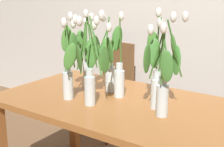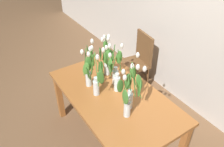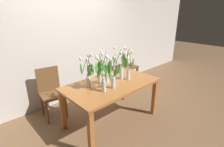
{
  "view_description": "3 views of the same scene",
  "coord_description": "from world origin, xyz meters",
  "px_view_note": "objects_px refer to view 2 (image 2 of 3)",
  "views": [
    {
      "loc": [
        1.03,
        -1.59,
        1.42
      ],
      "look_at": [
        -0.0,
        -0.08,
        0.94
      ],
      "focal_mm": 50.08,
      "sensor_mm": 36.0,
      "label": 1
    },
    {
      "loc": [
        1.6,
        -1.09,
        2.42
      ],
      "look_at": [
        -0.09,
        0.03,
        0.96
      ],
      "focal_mm": 37.04,
      "sensor_mm": 36.0,
      "label": 2
    },
    {
      "loc": [
        -1.81,
        -1.96,
        1.9
      ],
      "look_at": [
        -0.05,
        -0.07,
        0.95
      ],
      "focal_mm": 27.58,
      "sensor_mm": 36.0,
      "label": 3
    }
  ],
  "objects_px": {
    "tulip_vase_0": "(132,92)",
    "tulip_vase_2": "(106,59)",
    "tulip_vase_1": "(89,70)",
    "tulip_vase_3": "(116,76)",
    "tulip_vase_4": "(128,97)",
    "tulip_vase_5": "(95,77)",
    "dining_chair": "(138,59)",
    "tulip_vase_6": "(113,71)",
    "dining_table": "(114,101)"
  },
  "relations": [
    {
      "from": "tulip_vase_0",
      "to": "tulip_vase_4",
      "type": "relative_size",
      "value": 1.02
    },
    {
      "from": "tulip_vase_1",
      "to": "tulip_vase_3",
      "type": "xyz_separation_m",
      "value": [
        0.24,
        0.21,
        -0.02
      ]
    },
    {
      "from": "tulip_vase_0",
      "to": "dining_chair",
      "type": "distance_m",
      "value": 1.35
    },
    {
      "from": "tulip_vase_4",
      "to": "tulip_vase_3",
      "type": "bearing_deg",
      "value": 161.78
    },
    {
      "from": "tulip_vase_6",
      "to": "dining_chair",
      "type": "bearing_deg",
      "value": 122.99
    },
    {
      "from": "dining_table",
      "to": "tulip_vase_1",
      "type": "relative_size",
      "value": 2.89
    },
    {
      "from": "tulip_vase_5",
      "to": "tulip_vase_6",
      "type": "bearing_deg",
      "value": 99.98
    },
    {
      "from": "dining_table",
      "to": "tulip_vase_2",
      "type": "relative_size",
      "value": 2.83
    },
    {
      "from": "tulip_vase_0",
      "to": "tulip_vase_1",
      "type": "bearing_deg",
      "value": -162.3
    },
    {
      "from": "tulip_vase_4",
      "to": "dining_chair",
      "type": "distance_m",
      "value": 1.47
    },
    {
      "from": "tulip_vase_1",
      "to": "dining_chair",
      "type": "xyz_separation_m",
      "value": [
        -0.39,
        1.05,
        -0.43
      ]
    },
    {
      "from": "tulip_vase_4",
      "to": "tulip_vase_6",
      "type": "distance_m",
      "value": 0.51
    },
    {
      "from": "tulip_vase_0",
      "to": "tulip_vase_6",
      "type": "relative_size",
      "value": 1.06
    },
    {
      "from": "tulip_vase_5",
      "to": "dining_chair",
      "type": "height_order",
      "value": "tulip_vase_5"
    },
    {
      "from": "dining_table",
      "to": "tulip_vase_1",
      "type": "bearing_deg",
      "value": -154.86
    },
    {
      "from": "tulip_vase_0",
      "to": "dining_chair",
      "type": "relative_size",
      "value": 0.63
    },
    {
      "from": "tulip_vase_1",
      "to": "tulip_vase_3",
      "type": "height_order",
      "value": "same"
    },
    {
      "from": "tulip_vase_5",
      "to": "dining_chair",
      "type": "bearing_deg",
      "value": 118.19
    },
    {
      "from": "dining_table",
      "to": "tulip_vase_3",
      "type": "bearing_deg",
      "value": 132.01
    },
    {
      "from": "dining_table",
      "to": "tulip_vase_4",
      "type": "distance_m",
      "value": 0.46
    },
    {
      "from": "tulip_vase_3",
      "to": "tulip_vase_6",
      "type": "xyz_separation_m",
      "value": [
        -0.11,
        0.03,
        -0.01
      ]
    },
    {
      "from": "tulip_vase_3",
      "to": "dining_chair",
      "type": "relative_size",
      "value": 0.6
    },
    {
      "from": "tulip_vase_0",
      "to": "tulip_vase_2",
      "type": "xyz_separation_m",
      "value": [
        -0.62,
        0.1,
        0.02
      ]
    },
    {
      "from": "dining_table",
      "to": "tulip_vase_1",
      "type": "height_order",
      "value": "tulip_vase_1"
    },
    {
      "from": "tulip_vase_5",
      "to": "tulip_vase_3",
      "type": "bearing_deg",
      "value": 74.91
    },
    {
      "from": "dining_table",
      "to": "tulip_vase_6",
      "type": "xyz_separation_m",
      "value": [
        -0.17,
        0.1,
        0.27
      ]
    },
    {
      "from": "dining_chair",
      "to": "tulip_vase_0",
      "type": "bearing_deg",
      "value": -42.65
    },
    {
      "from": "tulip_vase_0",
      "to": "tulip_vase_5",
      "type": "bearing_deg",
      "value": -152.41
    },
    {
      "from": "tulip_vase_3",
      "to": "dining_chair",
      "type": "bearing_deg",
      "value": 126.95
    },
    {
      "from": "tulip_vase_1",
      "to": "tulip_vase_4",
      "type": "distance_m",
      "value": 0.62
    },
    {
      "from": "tulip_vase_0",
      "to": "tulip_vase_4",
      "type": "height_order",
      "value": "tulip_vase_0"
    },
    {
      "from": "tulip_vase_0",
      "to": "tulip_vase_2",
      "type": "distance_m",
      "value": 0.63
    },
    {
      "from": "tulip_vase_0",
      "to": "tulip_vase_1",
      "type": "relative_size",
      "value": 1.06
    },
    {
      "from": "tulip_vase_1",
      "to": "dining_table",
      "type": "bearing_deg",
      "value": 25.14
    },
    {
      "from": "tulip_vase_4",
      "to": "tulip_vase_2",
      "type": "bearing_deg",
      "value": 164.24
    },
    {
      "from": "tulip_vase_0",
      "to": "tulip_vase_5",
      "type": "distance_m",
      "value": 0.42
    },
    {
      "from": "tulip_vase_3",
      "to": "tulip_vase_0",
      "type": "bearing_deg",
      "value": -5.53
    },
    {
      "from": "dining_chair",
      "to": "tulip_vase_4",
      "type": "bearing_deg",
      "value": -43.66
    },
    {
      "from": "tulip_vase_1",
      "to": "tulip_vase_6",
      "type": "height_order",
      "value": "tulip_vase_1"
    },
    {
      "from": "tulip_vase_3",
      "to": "tulip_vase_4",
      "type": "height_order",
      "value": "tulip_vase_4"
    },
    {
      "from": "tulip_vase_6",
      "to": "dining_chair",
      "type": "xyz_separation_m",
      "value": [
        -0.53,
        0.81,
        -0.4
      ]
    },
    {
      "from": "tulip_vase_1",
      "to": "tulip_vase_5",
      "type": "xyz_separation_m",
      "value": [
        0.18,
        -0.02,
        0.02
      ]
    },
    {
      "from": "tulip_vase_2",
      "to": "tulip_vase_4",
      "type": "xyz_separation_m",
      "value": [
        0.69,
        -0.19,
        0.01
      ]
    },
    {
      "from": "tulip_vase_4",
      "to": "tulip_vase_6",
      "type": "bearing_deg",
      "value": 162.33
    },
    {
      "from": "tulip_vase_4",
      "to": "dining_chair",
      "type": "bearing_deg",
      "value": 136.34
    },
    {
      "from": "tulip_vase_6",
      "to": "dining_chair",
      "type": "distance_m",
      "value": 1.04
    },
    {
      "from": "dining_chair",
      "to": "dining_table",
      "type": "bearing_deg",
      "value": -52.66
    },
    {
      "from": "dining_chair",
      "to": "tulip_vase_1",
      "type": "bearing_deg",
      "value": -69.45
    },
    {
      "from": "tulip_vase_0",
      "to": "tulip_vase_6",
      "type": "height_order",
      "value": "tulip_vase_0"
    },
    {
      "from": "tulip_vase_5",
      "to": "tulip_vase_6",
      "type": "distance_m",
      "value": 0.26
    }
  ]
}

